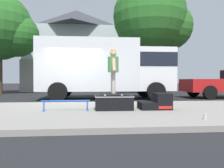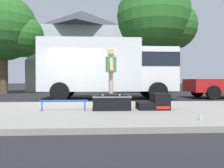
{
  "view_description": "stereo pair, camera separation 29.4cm",
  "coord_description": "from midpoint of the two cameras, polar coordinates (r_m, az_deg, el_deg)",
  "views": [
    {
      "loc": [
        0.8,
        -9.45,
        0.97
      ],
      "look_at": [
        1.59,
        -1.05,
        0.84
      ],
      "focal_mm": 35.44,
      "sensor_mm": 36.0,
      "label": 1
    },
    {
      "loc": [
        1.09,
        -9.47,
        0.97
      ],
      "look_at": [
        1.59,
        -1.05,
        0.84
      ],
      "focal_mm": 35.44,
      "sensor_mm": 36.0,
      "label": 2
    }
  ],
  "objects": [
    {
      "name": "kicker_ramp",
      "position": [
        6.77,
        12.31,
        -4.7
      ],
      "size": [
        0.9,
        0.72,
        0.48
      ],
      "color": "black",
      "rests_on": "sidewalk_slab"
    },
    {
      "name": "ground_plane",
      "position": [
        9.56,
        -9.08,
        -4.98
      ],
      "size": [
        140.0,
        140.0,
        0.0
      ],
      "primitive_type": "plane",
      "color": "black"
    },
    {
      "name": "sidewalk_slab",
      "position": [
        6.59,
        -11.69,
        -7.11
      ],
      "size": [
        50.0,
        5.0,
        0.12
      ],
      "primitive_type": "cube",
      "color": "gray",
      "rests_on": "ground"
    },
    {
      "name": "grind_rail",
      "position": [
        6.45,
        -11.12,
        -4.75
      ],
      "size": [
        1.37,
        0.28,
        0.3
      ],
      "color": "blue",
      "rests_on": "sidewalk_slab"
    },
    {
      "name": "skater_kid",
      "position": [
        6.58,
        1.02,
        4.36
      ],
      "size": [
        0.32,
        0.68,
        1.32
      ],
      "color": "#B7AD99",
      "rests_on": "skateboard"
    },
    {
      "name": "street_tree_neighbour",
      "position": [
        18.36,
        -24.93,
        12.61
      ],
      "size": [
        5.33,
        4.84,
        7.31
      ],
      "color": "brown",
      "rests_on": "ground"
    },
    {
      "name": "box_truck",
      "position": [
        11.7,
        -0.08,
        4.44
      ],
      "size": [
        6.91,
        2.63,
        3.05
      ],
      "color": "silver",
      "rests_on": "ground"
    },
    {
      "name": "house_behind",
      "position": [
        23.88,
        -7.57,
        8.73
      ],
      "size": [
        9.54,
        8.23,
        8.4
      ],
      "color": "silver",
      "rests_on": "ground"
    },
    {
      "name": "skate_box",
      "position": [
        6.54,
        1.14,
        -4.7
      ],
      "size": [
        1.1,
        0.75,
        0.41
      ],
      "color": "black",
      "rests_on": "sidewalk_slab"
    },
    {
      "name": "soda_can",
      "position": [
        5.26,
        23.42,
        -7.83
      ],
      "size": [
        0.07,
        0.07,
        0.13
      ],
      "color": "silver",
      "rests_on": "sidewalk_slab"
    },
    {
      "name": "street_tree_main",
      "position": [
        17.51,
        12.2,
        16.12
      ],
      "size": [
        5.99,
        5.45,
        8.48
      ],
      "color": "brown",
      "rests_on": "ground"
    },
    {
      "name": "skateboard",
      "position": [
        6.57,
        1.02,
        -2.52
      ],
      "size": [
        0.78,
        0.21,
        0.07
      ],
      "color": "black",
      "rests_on": "skate_box"
    }
  ]
}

